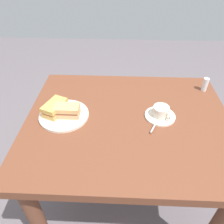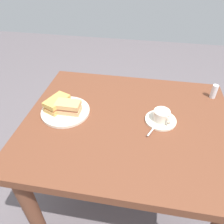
% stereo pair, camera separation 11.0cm
% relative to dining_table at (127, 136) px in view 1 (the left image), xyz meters
% --- Properties ---
extents(ground_plane, '(6.00, 6.00, 0.00)m').
position_rel_dining_table_xyz_m(ground_plane, '(0.00, 0.00, -0.61)').
color(ground_plane, '#655C60').
extents(dining_table, '(1.03, 0.85, 0.74)m').
position_rel_dining_table_xyz_m(dining_table, '(0.00, 0.00, 0.00)').
color(dining_table, brown).
rests_on(dining_table, ground_plane).
extents(sandwich_plate, '(0.25, 0.25, 0.01)m').
position_rel_dining_table_xyz_m(sandwich_plate, '(-0.33, 0.01, 0.13)').
color(sandwich_plate, silver).
rests_on(sandwich_plate, dining_table).
extents(sandwich_front, '(0.12, 0.07, 0.06)m').
position_rel_dining_table_xyz_m(sandwich_front, '(-0.31, -0.00, 0.17)').
color(sandwich_front, tan).
rests_on(sandwich_front, sandwich_plate).
extents(sandwich_back, '(0.12, 0.15, 0.06)m').
position_rel_dining_table_xyz_m(sandwich_back, '(-0.37, 0.02, 0.17)').
color(sandwich_back, tan).
rests_on(sandwich_back, sandwich_plate).
extents(coffee_saucer, '(0.15, 0.15, 0.01)m').
position_rel_dining_table_xyz_m(coffee_saucer, '(0.16, 0.02, 0.13)').
color(coffee_saucer, silver).
rests_on(coffee_saucer, dining_table).
extents(coffee_cup, '(0.08, 0.09, 0.05)m').
position_rel_dining_table_xyz_m(coffee_cup, '(0.16, 0.02, 0.16)').
color(coffee_cup, silver).
rests_on(coffee_cup, coffee_saucer).
extents(spoon, '(0.05, 0.09, 0.01)m').
position_rel_dining_table_xyz_m(spoon, '(0.13, -0.04, 0.14)').
color(spoon, silver).
rests_on(spoon, coffee_saucer).
extents(salt_shaker, '(0.03, 0.03, 0.08)m').
position_rel_dining_table_xyz_m(salt_shaker, '(0.45, 0.28, 0.16)').
color(salt_shaker, silver).
rests_on(salt_shaker, dining_table).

